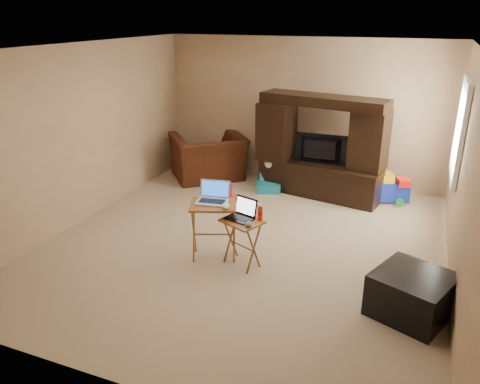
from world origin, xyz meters
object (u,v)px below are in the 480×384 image
at_px(entertainment_center, 320,147).
at_px(television, 320,150).
at_px(child_rocker, 268,176).
at_px(laptop_right, 239,210).
at_px(plush_toy, 227,192).
at_px(mouse_left, 226,206).
at_px(tray_table_left, 214,231).
at_px(recliner, 208,157).
at_px(tray_table_right, 242,243).
at_px(ottoman, 412,294).
at_px(mouse_right, 249,224).
at_px(laptop_left, 212,193).
at_px(water_bottle, 260,213).
at_px(push_toy, 389,187).

height_order(entertainment_center, television, entertainment_center).
height_order(child_rocker, laptop_right, laptop_right).
relative_size(entertainment_center, plush_toy, 5.33).
bearing_deg(mouse_left, tray_table_left, 159.78).
xyz_separation_m(recliner, plush_toy, (0.79, -1.00, -0.21)).
height_order(plush_toy, mouse_left, mouse_left).
relative_size(television, child_rocker, 1.57).
distance_m(entertainment_center, recliner, 2.11).
bearing_deg(mouse_left, plush_toy, 113.13).
distance_m(plush_toy, tray_table_right, 1.97).
bearing_deg(laptop_right, mouse_left, -146.84).
bearing_deg(ottoman, mouse_right, 174.80).
bearing_deg(laptop_left, laptop_right, -17.52).
distance_m(entertainment_center, ottoman, 3.39).
bearing_deg(ottoman, entertainment_center, 119.17).
xyz_separation_m(television, mouse_left, (-0.53, -2.61, -0.04)).
xyz_separation_m(tray_table_right, water_bottle, (0.20, 0.08, 0.39)).
bearing_deg(plush_toy, entertainment_center, 35.40).
height_order(laptop_right, water_bottle, laptop_right).
relative_size(tray_table_right, laptop_right, 1.91).
height_order(push_toy, laptop_right, laptop_right).
bearing_deg(water_bottle, child_rocker, 106.19).
bearing_deg(mouse_right, tray_table_right, 137.29).
height_order(ottoman, tray_table_left, tray_table_left).
distance_m(recliner, water_bottle, 3.29).
xyz_separation_m(child_rocker, laptop_right, (0.47, -2.49, 0.44)).
xyz_separation_m(laptop_left, water_bottle, (0.62, 0.01, -0.16)).
distance_m(push_toy, mouse_right, 3.22).
xyz_separation_m(ottoman, laptop_left, (-2.37, 0.36, 0.62)).
distance_m(mouse_right, water_bottle, 0.22).
relative_size(push_toy, tray_table_left, 0.86).
height_order(laptop_right, mouse_left, laptop_right).
xyz_separation_m(plush_toy, laptop_right, (0.90, -1.70, 0.52)).
distance_m(tray_table_right, laptop_left, 0.69).
bearing_deg(tray_table_left, plush_toy, 87.31).
bearing_deg(ottoman, mouse_left, 173.11).
bearing_deg(recliner, mouse_left, 78.34).
distance_m(television, mouse_right, 2.72).
bearing_deg(child_rocker, tray_table_right, -98.45).
bearing_deg(entertainment_center, child_rocker, -161.35).
bearing_deg(water_bottle, laptop_right, -165.84).
distance_m(plush_toy, laptop_right, 2.00).
bearing_deg(plush_toy, ottoman, -34.72).
distance_m(television, plush_toy, 1.65).
relative_size(ottoman, laptop_left, 1.86).
distance_m(child_rocker, push_toy, 1.97).
relative_size(plush_toy, mouse_left, 2.59).
bearing_deg(push_toy, water_bottle, -134.20).
height_order(plush_toy, mouse_right, mouse_right).
xyz_separation_m(entertainment_center, water_bottle, (-0.13, -2.55, -0.15)).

